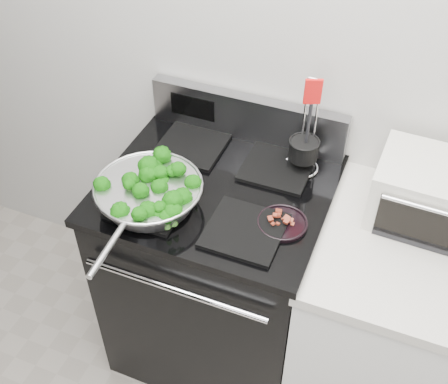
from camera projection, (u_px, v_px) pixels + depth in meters
The scene contains 8 objects.
back_wall at pixel (339, 54), 1.84m from camera, with size 4.00×0.02×2.70m, color beige.
gas_range at pixel (218, 270), 2.27m from camera, with size 0.79×0.69×1.13m.
counter at pixel (386, 328), 2.10m from camera, with size 0.62×0.68×0.92m.
skillet at pixel (149, 193), 1.85m from camera, with size 0.36×0.58×0.08m.
broccoli_pile at pixel (148, 188), 1.84m from camera, with size 0.29×0.29×0.10m, color #053104, non-canonical shape.
bacon_plate at pixel (282, 221), 1.81m from camera, with size 0.17×0.17×0.04m.
utensil_holder at pixel (303, 154), 1.98m from camera, with size 0.12×0.12×0.38m.
toaster_oven at pixel (434, 195), 1.81m from camera, with size 0.39×0.30×0.22m.
Camera 1 is at (0.27, 0.07, 2.26)m, focal length 45.00 mm.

